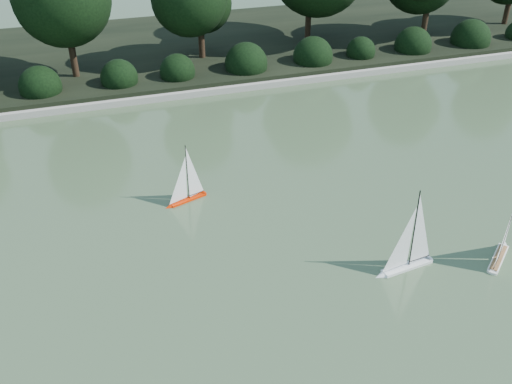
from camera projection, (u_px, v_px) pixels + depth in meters
ground at (312, 297)px, 9.25m from camera, size 80.00×80.00×0.00m
pond_coping at (189, 93)px, 16.46m from camera, size 40.00×0.35×0.18m
far_bank at (163, 50)px, 19.66m from camera, size 40.00×8.00×0.30m
shrub_hedge at (182, 71)px, 17.00m from camera, size 29.10×1.10×1.10m
sailboat_white_a at (404, 257)px, 9.72m from camera, size 1.20×0.33×1.63m
sailboat_white_b at (502, 246)px, 10.02m from camera, size 0.95×0.81×1.52m
sailboat_orange at (184, 193)px, 11.60m from camera, size 0.96×0.44×1.33m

